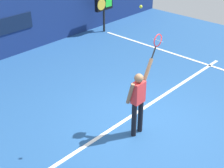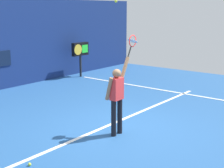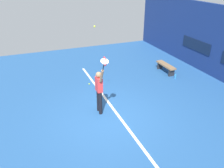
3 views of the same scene
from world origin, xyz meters
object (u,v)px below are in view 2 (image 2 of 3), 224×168
(tennis_racket, at_px, (132,42))
(scoreboard_clock, at_px, (80,50))
(spare_ball, at_px, (30,164))
(tennis_player, at_px, (117,96))
(tennis_ball, at_px, (116,1))

(tennis_racket, relative_size, scoreboard_clock, 0.39)
(tennis_racket, height_order, spare_ball, tennis_racket)
(tennis_player, relative_size, tennis_racket, 3.16)
(tennis_ball, xyz_separation_m, spare_ball, (-2.37, 0.38, -3.26))
(tennis_racket, bearing_deg, spare_ball, 174.23)
(spare_ball, bearing_deg, tennis_player, -7.13)
(scoreboard_clock, xyz_separation_m, spare_ball, (-7.38, -5.56, -1.20))
(tennis_racket, distance_m, tennis_ball, 1.26)
(scoreboard_clock, distance_m, spare_ball, 9.31)
(tennis_ball, bearing_deg, tennis_player, 26.68)
(tennis_racket, distance_m, spare_ball, 3.88)
(tennis_player, distance_m, scoreboard_clock, 7.64)
(spare_ball, bearing_deg, tennis_ball, -9.04)
(tennis_player, relative_size, scoreboard_clock, 1.22)
(scoreboard_clock, bearing_deg, tennis_racket, -125.79)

